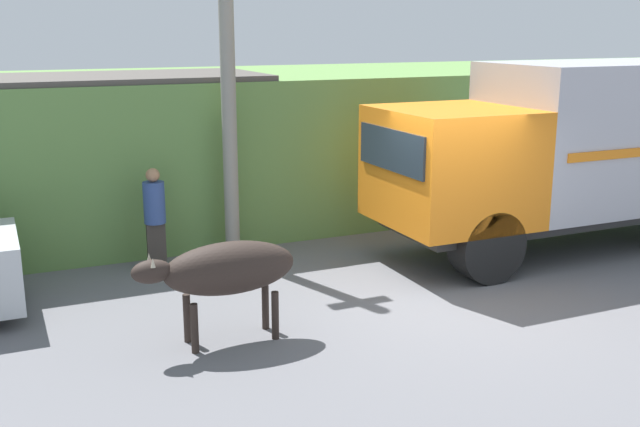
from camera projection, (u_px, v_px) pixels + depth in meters
The scene contains 7 objects.
ground_plane at pixel (447, 295), 10.63m from camera, with size 60.00×60.00×0.00m, color slate.
hillside_embankment at pixel (290, 140), 15.60m from camera, with size 32.00×5.20×2.82m.
building_backdrop at pixel (106, 159), 12.97m from camera, with size 5.43×2.70×2.91m.
cargo_truck at pixel (585, 147), 12.55m from camera, with size 7.05×2.24×3.14m.
brown_cow at pixel (226, 270), 8.85m from camera, with size 1.96×0.63×1.24m.
pedestrian_on_hill at pixel (155, 214), 11.57m from camera, with size 0.36×0.36×1.61m.
utility_pole at pixel (228, 84), 11.74m from camera, with size 0.90×0.24×5.44m.
Camera 1 is at (-5.74, -8.43, 3.69)m, focal length 42.00 mm.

